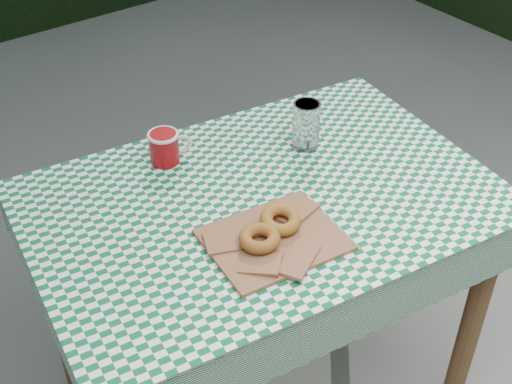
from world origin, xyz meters
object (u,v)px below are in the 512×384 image
(coffee_mug, at_px, (164,148))
(drinking_glass, at_px, (306,125))
(table, at_px, (263,304))
(paper_bag, at_px, (274,239))

(coffee_mug, bearing_deg, drinking_glass, -9.46)
(table, relative_size, coffee_mug, 7.26)
(paper_bag, bearing_deg, table, 61.18)
(table, bearing_deg, coffee_mug, 120.34)
(paper_bag, distance_m, coffee_mug, 0.42)
(drinking_glass, bearing_deg, coffee_mug, 154.49)
(paper_bag, height_order, drinking_glass, drinking_glass)
(table, bearing_deg, paper_bag, -111.19)
(table, distance_m, coffee_mug, 0.52)
(drinking_glass, bearing_deg, paper_bag, -140.10)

